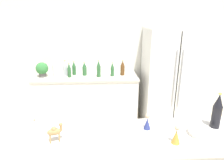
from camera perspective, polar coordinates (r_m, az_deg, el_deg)
wall_back at (r=3.96m, az=0.55°, el=7.43°), size 8.00×0.06×2.55m
back_counter at (r=3.88m, az=-7.06°, el=-5.40°), size 1.89×0.63×0.93m
refrigerator at (r=3.85m, az=16.15°, el=0.67°), size 0.95×0.77×1.80m
potted_plant at (r=3.82m, az=-19.35°, el=2.95°), size 0.22×0.22×0.26m
paper_towel_roll at (r=3.81m, az=-15.76°, el=2.76°), size 0.12×0.12×0.22m
back_bottle_0 at (r=3.66m, az=0.10°, el=3.01°), size 0.06×0.06×0.26m
back_bottle_1 at (r=3.67m, az=-12.12°, el=2.68°), size 0.06×0.06×0.26m
back_bottle_2 at (r=3.72m, az=3.02°, el=3.46°), size 0.08×0.08×0.29m
back_bottle_3 at (r=3.73m, az=-7.86°, el=3.12°), size 0.08×0.08×0.25m
back_bottle_4 at (r=3.77m, az=-13.23°, el=3.22°), size 0.08×0.08×0.28m
back_bottle_5 at (r=3.80m, az=-10.80°, el=3.27°), size 0.07×0.07×0.25m
back_bottle_6 at (r=3.61m, az=-3.83°, el=3.17°), size 0.07×0.07×0.31m
wine_bottle at (r=2.13m, az=27.83°, el=-7.91°), size 0.09×0.09×0.35m
fruit_bowl at (r=2.01m, az=23.93°, el=-13.30°), size 0.22×0.22×0.05m
camel_figurine at (r=1.78m, az=-16.02°, el=-13.89°), size 0.14×0.09×0.17m
wise_man_figurine_blue at (r=1.79m, az=17.86°, el=-14.87°), size 0.07×0.07×0.17m
wise_man_figurine_crimson at (r=1.93m, az=10.04°, el=-11.86°), size 0.07×0.07×0.15m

